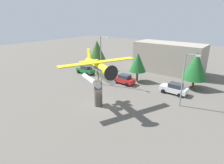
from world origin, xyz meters
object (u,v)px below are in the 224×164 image
(car_far_white, at_px, (174,88))
(tree_west, at_px, (97,50))
(streetlight_primary, at_px, (102,58))
(tree_east, at_px, (138,62))
(tree_center_back, at_px, (196,66))
(streetlight_secondary, at_px, (185,76))
(car_mid_red, at_px, (124,79))
(car_near_green, at_px, (86,70))
(storefront_building, at_px, (169,58))
(display_pedestal, at_px, (98,94))
(floatplane_monument, at_px, (98,70))

(car_far_white, distance_m, tree_west, 20.19)
(car_far_white, height_order, streetlight_primary, streetlight_primary)
(tree_east, distance_m, tree_center_back, 9.86)
(streetlight_secondary, height_order, tree_center_back, streetlight_secondary)
(car_mid_red, height_order, tree_west, tree_west)
(car_mid_red, xyz_separation_m, streetlight_primary, (-2.71, -2.90, 4.06))
(car_near_green, bearing_deg, storefront_building, -136.83)
(display_pedestal, xyz_separation_m, car_far_white, (6.54, 10.70, -0.88))
(car_near_green, bearing_deg, tree_center_back, -165.33)
(car_mid_red, height_order, streetlight_secondary, streetlight_secondary)
(tree_east, bearing_deg, display_pedestal, -84.19)
(floatplane_monument, distance_m, tree_west, 19.20)
(display_pedestal, distance_m, storefront_building, 22.05)
(car_near_green, xyz_separation_m, car_far_white, (19.14, 1.07, 0.00))
(car_near_green, xyz_separation_m, tree_west, (-0.49, 4.23, 3.49))
(tree_center_back, bearing_deg, tree_west, -176.74)
(storefront_building, bearing_deg, car_near_green, -136.83)
(display_pedestal, relative_size, streetlight_primary, 0.41)
(storefront_building, relative_size, tree_west, 2.19)
(floatplane_monument, distance_m, streetlight_primary, 8.53)
(streetlight_secondary, relative_size, tree_east, 1.35)
(floatplane_monument, xyz_separation_m, tree_west, (-13.22, 13.90, -0.83))
(car_near_green, relative_size, storefront_building, 0.29)
(car_mid_red, distance_m, tree_center_back, 12.42)
(tree_east, bearing_deg, tree_west, 171.80)
(display_pedestal, height_order, tree_east, tree_east)
(display_pedestal, relative_size, streetlight_secondary, 0.48)
(storefront_building, bearing_deg, car_far_white, -62.22)
(car_mid_red, distance_m, tree_east, 4.06)
(car_near_green, height_order, car_mid_red, same)
(streetlight_primary, relative_size, tree_center_back, 1.37)
(tree_west, bearing_deg, display_pedestal, -46.61)
(streetlight_primary, relative_size, tree_west, 1.30)
(tree_west, bearing_deg, streetlight_primary, -42.51)
(car_far_white, height_order, streetlight_secondary, streetlight_secondary)
(car_far_white, xyz_separation_m, streetlight_secondary, (2.53, -3.67, 3.43))
(display_pedestal, relative_size, storefront_building, 0.24)
(floatplane_monument, xyz_separation_m, streetlight_primary, (-5.32, 6.66, -0.26))
(streetlight_primary, xyz_separation_m, streetlight_secondary, (14.26, 0.41, -0.63))
(car_far_white, relative_size, streetlight_secondary, 0.57)
(display_pedestal, relative_size, tree_east, 0.65)
(car_mid_red, height_order, car_far_white, same)
(floatplane_monument, relative_size, tree_west, 1.52)
(tree_west, bearing_deg, storefront_building, 30.78)
(car_mid_red, relative_size, tree_east, 0.77)
(floatplane_monument, bearing_deg, streetlight_secondary, 60.25)
(car_far_white, xyz_separation_m, tree_center_back, (1.65, 4.37, 3.10))
(display_pedestal, height_order, storefront_building, storefront_building)
(car_near_green, distance_m, streetlight_primary, 8.97)
(display_pedestal, bearing_deg, tree_center_back, 61.50)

